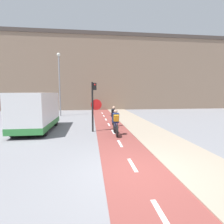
{
  "coord_description": "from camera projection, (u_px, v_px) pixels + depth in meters",
  "views": [
    {
      "loc": [
        -1.39,
        -5.04,
        2.46
      ],
      "look_at": [
        0.0,
        6.07,
        1.2
      ],
      "focal_mm": 28.0,
      "sensor_mm": 36.0,
      "label": 1
    }
  ],
  "objects": [
    {
      "name": "ground_plane",
      "position": [
        136.0,
        172.0,
        5.41
      ],
      "size": [
        120.0,
        120.0,
        0.0
      ],
      "primitive_type": "plane",
      "color": "gray"
    },
    {
      "name": "street_lamp_far",
      "position": [
        59.0,
        78.0,
        18.0
      ],
      "size": [
        0.36,
        0.36,
        6.46
      ],
      "color": "gray",
      "rests_on": "ground_plane"
    },
    {
      "name": "sidewalk_strip",
      "position": [
        203.0,
        167.0,
        5.68
      ],
      "size": [
        2.4,
        60.0,
        0.05
      ],
      "color": "gray",
      "rests_on": "ground_plane"
    },
    {
      "name": "traffic_light_pole",
      "position": [
        94.0,
        101.0,
        10.8
      ],
      "size": [
        0.67,
        0.25,
        3.09
      ],
      "color": "black",
      "rests_on": "ground_plane"
    },
    {
      "name": "building_row_background",
      "position": [
        99.0,
        73.0,
        26.53
      ],
      "size": [
        60.0,
        5.2,
        10.69
      ],
      "color": "#89705B",
      "rests_on": "ground_plane"
    },
    {
      "name": "cyclist_near",
      "position": [
        116.0,
        123.0,
        10.0
      ],
      "size": [
        0.46,
        1.71,
        1.5
      ],
      "color": "black",
      "rests_on": "ground_plane"
    },
    {
      "name": "bike_lane",
      "position": [
        136.0,
        172.0,
        5.42
      ],
      "size": [
        2.08,
        60.0,
        0.02
      ],
      "color": "brown",
      "rests_on": "ground_plane"
    },
    {
      "name": "van",
      "position": [
        37.0,
        112.0,
        11.25
      ],
      "size": [
        1.96,
        4.87,
        2.44
      ],
      "color": "white",
      "rests_on": "ground_plane"
    },
    {
      "name": "cyclist_far",
      "position": [
        114.0,
        117.0,
        12.6
      ],
      "size": [
        0.46,
        1.68,
        1.47
      ],
      "color": "black",
      "rests_on": "ground_plane"
    }
  ]
}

